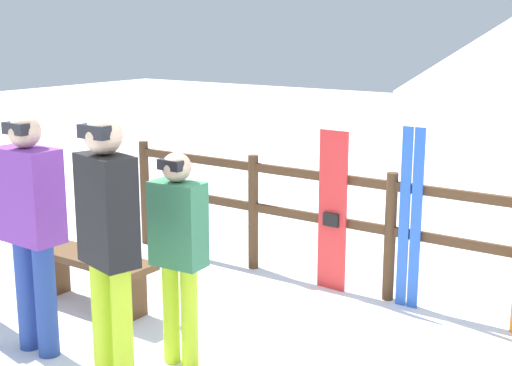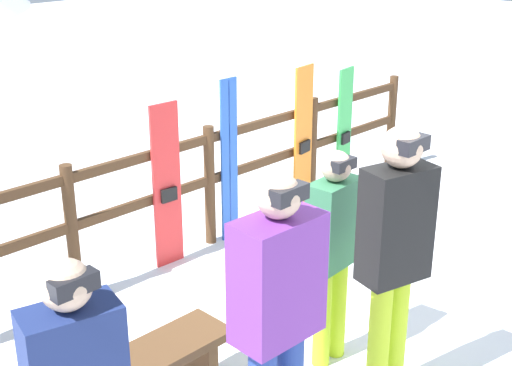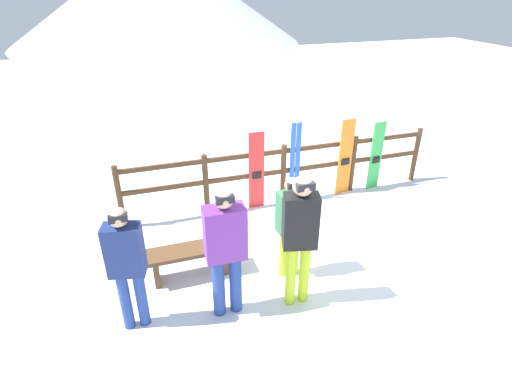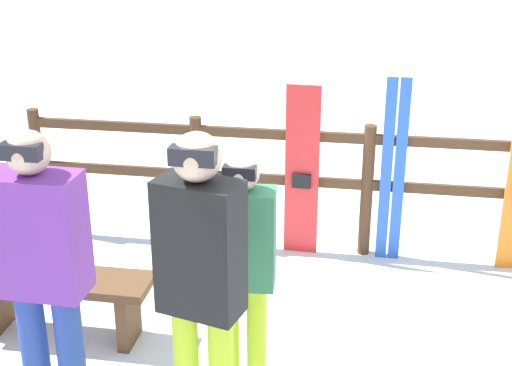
% 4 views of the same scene
% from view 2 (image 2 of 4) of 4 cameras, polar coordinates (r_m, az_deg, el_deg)
% --- Properties ---
extents(ground_plane, '(40.00, 40.00, 0.00)m').
position_cam_2_polar(ground_plane, '(5.62, 10.62, -10.98)').
color(ground_plane, white).
extents(fence, '(5.90, 0.10, 1.14)m').
position_cam_2_polar(fence, '(6.53, -3.75, 0.71)').
color(fence, '#4C331E').
rests_on(fence, ground).
extents(person_plaid_green, '(0.39, 0.23, 1.54)m').
position_cam_2_polar(person_plaid_green, '(4.73, 6.18, -4.77)').
color(person_plaid_green, '#B7D826').
rests_on(person_plaid_green, ground).
extents(person_purple, '(0.49, 0.28, 1.76)m').
position_cam_2_polar(person_purple, '(3.75, 1.72, -10.00)').
color(person_purple, navy).
rests_on(person_purple, ground).
extents(person_black, '(0.46, 0.32, 1.83)m').
position_cam_2_polar(person_black, '(4.29, 11.01, -5.14)').
color(person_black, '#B7D826').
rests_on(person_black, ground).
extents(snowboard_red, '(0.28, 0.06, 1.46)m').
position_cam_2_polar(snowboard_red, '(6.15, -7.14, -0.29)').
color(snowboard_red, red).
rests_on(snowboard_red, ground).
extents(ski_pair_blue, '(0.19, 0.02, 1.56)m').
position_cam_2_polar(ski_pair_blue, '(6.59, -2.16, 1.78)').
color(ski_pair_blue, blue).
rests_on(ski_pair_blue, ground).
extents(snowboard_orange, '(0.31, 0.09, 1.51)m').
position_cam_2_polar(snowboard_orange, '(7.30, 3.79, 3.49)').
color(snowboard_orange, orange).
rests_on(snowboard_orange, ground).
extents(snowboard_green, '(0.29, 0.09, 1.39)m').
position_cam_2_polar(snowboard_green, '(7.83, 7.07, 4.10)').
color(snowboard_green, green).
rests_on(snowboard_green, ground).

